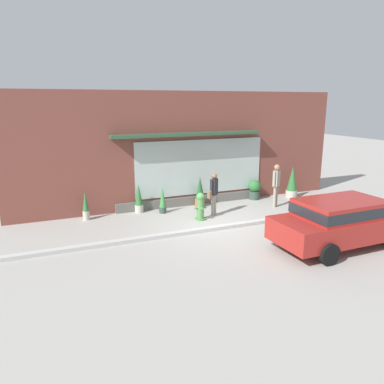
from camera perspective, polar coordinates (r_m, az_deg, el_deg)
name	(u,v)px	position (r m, az deg, el deg)	size (l,w,h in m)	color
ground_plane	(220,227)	(12.81, 4.39, -5.40)	(60.00, 60.00, 0.00)	#9E9B93
curb_strip	(223,227)	(12.63, 4.81, -5.41)	(14.00, 0.24, 0.12)	#B2B2AD
storefront	(186,150)	(15.13, -0.94, 6.48)	(14.00, 0.81, 4.62)	brown
fire_hydrant	(200,206)	(13.39, 1.32, -2.16)	(0.44, 0.41, 1.01)	#4C8C47
pedestrian_with_handbag	(214,191)	(13.81, 3.37, 0.10)	(0.56, 0.42, 1.63)	#9E9384
pedestrian_passerby	(276,182)	(15.27, 12.92, 1.50)	(0.41, 0.31, 1.76)	#9E9384
parked_car_red	(344,220)	(11.77, 22.45, -3.97)	(4.54, 1.98, 1.44)	maroon
potted_plant_corner_tall	(86,206)	(13.92, -16.14, -2.17)	(0.25, 0.25, 1.06)	#B7B2A3
potted_plant_by_entrance	(163,200)	(14.24, -4.57, -1.30)	(0.28, 0.28, 1.04)	#33473D
potted_plant_window_center	(292,183)	(17.09, 15.24, 1.42)	(0.51, 0.51, 1.41)	#B7B2A3
potted_plant_doorstep	(255,189)	(16.47, 9.67, 0.42)	(0.54, 0.54, 0.86)	#33473D
potted_plant_near_hydrant	(200,192)	(15.05, 1.23, -0.04)	(0.41, 0.41, 1.26)	#9E6042
potted_plant_window_right	(139,199)	(14.42, -8.23, -1.07)	(0.33, 0.33, 1.12)	#B7B2A3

